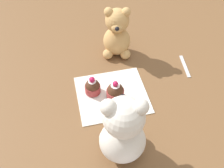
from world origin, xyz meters
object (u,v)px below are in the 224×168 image
(teaspoon, at_px, (185,66))
(teddy_bear_cream, at_px, (123,132))
(teddy_bear_tan, at_px, (117,34))
(cupcake_near_cream_bear, at_px, (115,92))
(cupcake_near_tan_bear, at_px, (93,87))

(teaspoon, bearing_deg, teddy_bear_cream, 139.54)
(teddy_bear_cream, xyz_separation_m, teddy_bear_tan, (-0.09, -0.42, -0.02))
(teddy_bear_tan, distance_m, cupcake_near_cream_bear, 0.24)
(teddy_bear_cream, distance_m, teaspoon, 0.44)
(teddy_bear_tan, xyz_separation_m, cupcake_near_cream_bear, (0.06, 0.22, -0.06))
(teddy_bear_tan, bearing_deg, cupcake_near_cream_bear, -90.79)
(cupcake_near_cream_bear, xyz_separation_m, teaspoon, (-0.29, -0.09, -0.03))
(teddy_bear_tan, relative_size, cupcake_near_tan_bear, 2.88)
(teddy_bear_cream, height_order, teaspoon, teddy_bear_cream)
(cupcake_near_tan_bear, bearing_deg, teaspoon, -172.16)
(cupcake_near_cream_bear, bearing_deg, teddy_bear_cream, 82.09)
(teddy_bear_cream, xyz_separation_m, teaspoon, (-0.32, -0.29, -0.11))
(teddy_bear_tan, relative_size, cupcake_near_cream_bear, 2.59)
(cupcake_near_tan_bear, height_order, teaspoon, cupcake_near_tan_bear)
(cupcake_near_cream_bear, distance_m, teaspoon, 0.31)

